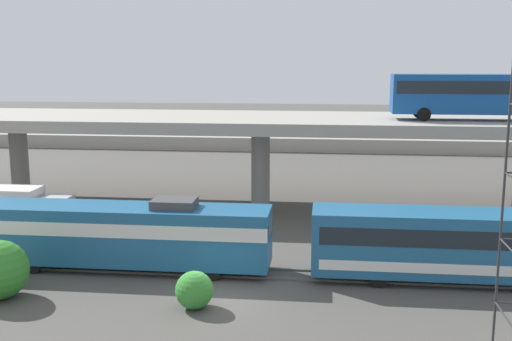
# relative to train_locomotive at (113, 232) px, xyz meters

# --- Properties ---
(ground_plane) EXTENTS (260.00, 260.00, 0.00)m
(ground_plane) POSITION_rel_train_locomotive_xyz_m (6.71, -4.00, -2.19)
(ground_plane) COLOR #4C4944
(rail_strip_near) EXTENTS (110.00, 0.12, 0.12)m
(rail_strip_near) POSITION_rel_train_locomotive_xyz_m (6.71, -0.75, -2.13)
(rail_strip_near) COLOR #59544C
(rail_strip_near) RESTS_ON ground_plane
(rail_strip_far) EXTENTS (110.00, 0.12, 0.12)m
(rail_strip_far) POSITION_rel_train_locomotive_xyz_m (6.71, 0.75, -2.13)
(rail_strip_far) COLOR #59544C
(rail_strip_far) RESTS_ON ground_plane
(train_locomotive) EXTENTS (17.36, 3.04, 4.18)m
(train_locomotive) POSITION_rel_train_locomotive_xyz_m (0.00, 0.00, 0.00)
(train_locomotive) COLOR #1E5984
(train_locomotive) RESTS_ON ground_plane
(train_coach_lead) EXTENTS (20.54, 3.04, 3.86)m
(train_coach_lead) POSITION_rel_train_locomotive_xyz_m (21.52, -0.00, -0.02)
(train_coach_lead) COLOR #1E5984
(train_coach_lead) RESTS_ON ground_plane
(highway_overpass) EXTENTS (96.00, 11.00, 7.27)m
(highway_overpass) POSITION_rel_train_locomotive_xyz_m (6.71, 16.00, 4.38)
(highway_overpass) COLOR #9E998E
(highway_overpass) RESTS_ON ground_plane
(transit_bus_on_overpass) EXTENTS (12.00, 2.68, 3.40)m
(transit_bus_on_overpass) POSITION_rel_train_locomotive_xyz_m (22.75, 14.98, 7.14)
(transit_bus_on_overpass) COLOR #14478C
(transit_bus_on_overpass) RESTS_ON highway_overpass
(service_truck_east) EXTENTS (6.80, 2.46, 3.04)m
(service_truck_east) POSITION_rel_train_locomotive_xyz_m (-9.18, 6.93, -0.55)
(service_truck_east) COLOR #B7B7BC
(service_truck_east) RESTS_ON ground_plane
(pier_parking_lot) EXTENTS (79.67, 12.48, 1.74)m
(pier_parking_lot) POSITION_rel_train_locomotive_xyz_m (6.71, 51.00, -1.32)
(pier_parking_lot) COLOR #9E998E
(pier_parking_lot) RESTS_ON ground_plane
(parked_car_0) EXTENTS (4.03, 1.97, 1.50)m
(parked_car_0) POSITION_rel_train_locomotive_xyz_m (-9.91, 49.34, 0.32)
(parked_car_0) COLOR #B7B7BC
(parked_car_0) RESTS_ON pier_parking_lot
(parked_car_1) EXTENTS (4.35, 1.88, 1.50)m
(parked_car_1) POSITION_rel_train_locomotive_xyz_m (-17.72, 51.73, 0.33)
(parked_car_1) COLOR #9E998C
(parked_car_1) RESTS_ON pier_parking_lot
(parked_car_2) EXTENTS (4.46, 1.88, 1.50)m
(parked_car_2) POSITION_rel_train_locomotive_xyz_m (23.88, 52.60, 0.33)
(parked_car_2) COLOR black
(parked_car_2) RESTS_ON pier_parking_lot
(parked_car_4) EXTENTS (4.46, 1.95, 1.50)m
(parked_car_4) POSITION_rel_train_locomotive_xyz_m (7.24, 53.28, 0.33)
(parked_car_4) COLOR #B7B7BC
(parked_car_4) RESTS_ON pier_parking_lot
(parked_car_5) EXTENTS (4.10, 1.97, 1.50)m
(parked_car_5) POSITION_rel_train_locomotive_xyz_m (11.51, 50.21, 0.33)
(parked_car_5) COLOR navy
(parked_car_5) RESTS_ON pier_parking_lot
(parked_car_6) EXTENTS (4.05, 1.88, 1.50)m
(parked_car_6) POSITION_rel_train_locomotive_xyz_m (-2.69, 50.22, 0.32)
(parked_car_6) COLOR maroon
(parked_car_6) RESTS_ON pier_parking_lot
(harbor_water) EXTENTS (140.00, 36.00, 0.01)m
(harbor_water) POSITION_rel_train_locomotive_xyz_m (6.71, 74.00, -2.19)
(harbor_water) COLOR #2D5170
(harbor_water) RESTS_ON ground_plane
(shrub_right) EXTENTS (1.84, 1.84, 1.84)m
(shrub_right) POSITION_rel_train_locomotive_xyz_m (5.76, -5.10, -1.27)
(shrub_right) COLOR #358631
(shrub_right) RESTS_ON ground_plane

